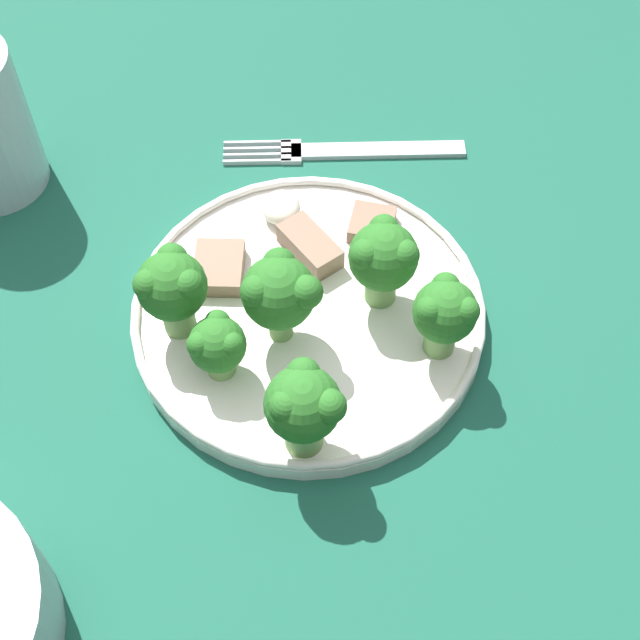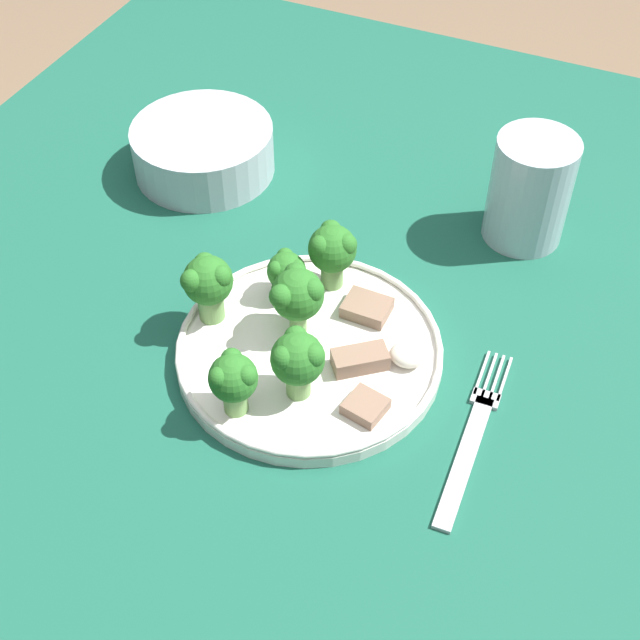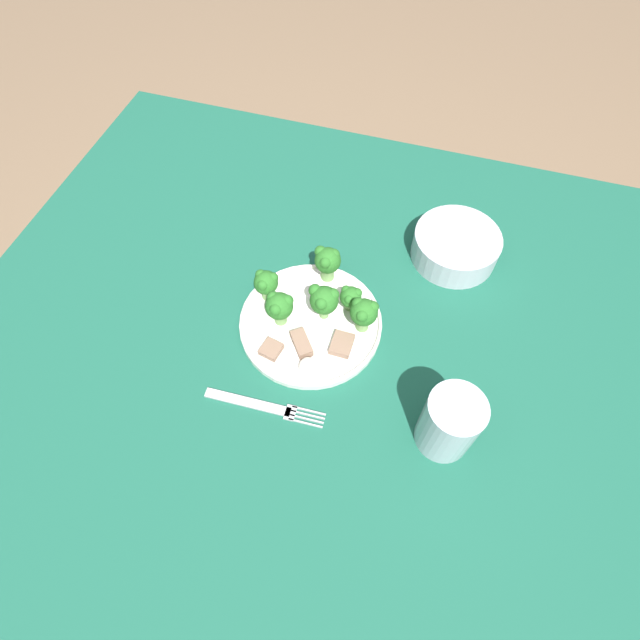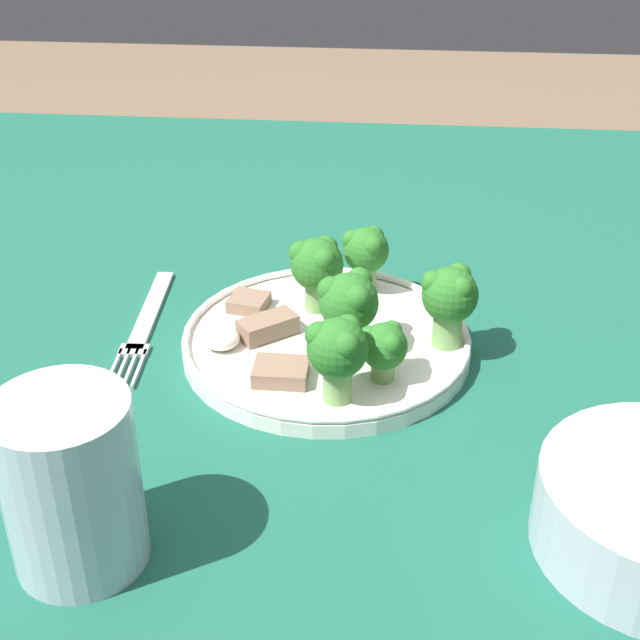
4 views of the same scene
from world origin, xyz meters
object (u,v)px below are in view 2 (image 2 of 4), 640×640
Objects in this scene: dinner_plate at (309,352)px; fork at (473,437)px; cream_bowl at (203,150)px; drinking_glass at (529,195)px.

dinner_plate reaches higher than fork.
dinner_plate is 1.25× the size of fork.
fork is at bearing -8.67° from dinner_plate.
drinking_glass reaches higher than cream_bowl.
dinner_plate is at bearing -117.69° from drinking_glass.
fork is 1.24× the size of cream_bowl.
fork is at bearing -83.07° from drinking_glass.
dinner_plate is 0.16m from fork.
fork is 1.69× the size of drinking_glass.
cream_bowl is (-0.22, 0.20, 0.02)m from dinner_plate.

